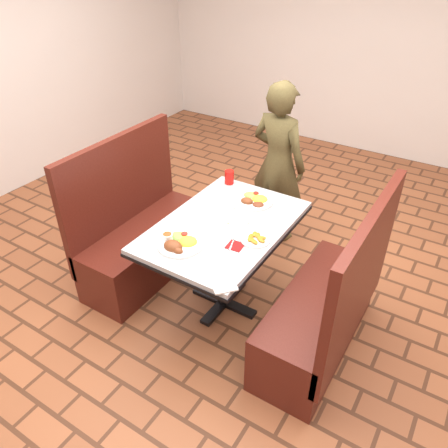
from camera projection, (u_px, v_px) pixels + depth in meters
The scene contains 15 objects.
room at pixel (224, 47), 2.38m from camera, with size 7.00×7.04×2.82m.
dining_table at pixel (224, 235), 3.08m from camera, with size 0.81×1.21×0.75m.
booth_bench_left at pixel (143, 238), 3.61m from camera, with size 0.47×1.20×1.17m.
booth_bench_right at pixel (325, 312), 2.90m from camera, with size 0.47×1.20×1.17m.
diner_person at pixel (278, 164), 3.86m from camera, with size 0.53×0.35×1.47m, color brown.
near_dinner_plate at pixel (179, 241), 2.80m from camera, with size 0.30×0.30×0.09m.
far_dinner_plate at pixel (254, 199), 3.26m from camera, with size 0.29×0.29×0.07m.
plantain_plate at pixel (255, 239), 2.86m from camera, with size 0.19×0.19×0.03m.
maroon_napkin at pixel (235, 246), 2.81m from camera, with size 0.11×0.11×0.00m, color maroon.
spoon_utensil at pixel (232, 244), 2.82m from camera, with size 0.01×0.13×0.00m, color silver.
red_tumbler at pixel (229, 177), 3.49m from camera, with size 0.07×0.07×0.11m, color red.
paper_napkin at pixel (223, 282), 2.51m from camera, with size 0.18×0.14×0.01m, color white.
knife_utensil at pixel (185, 248), 2.78m from camera, with size 0.01×0.15×0.00m, color silver.
fork_utensil at pixel (181, 252), 2.74m from camera, with size 0.01×0.13×0.00m, color #B9B9BD.
lettuce_shreds at pixel (233, 222), 3.05m from camera, with size 0.28×0.32×0.00m, color #8DC74F, non-canonical shape.
Camera 1 is at (1.34, -2.13, 2.42)m, focal length 35.00 mm.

